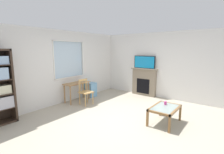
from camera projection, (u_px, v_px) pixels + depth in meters
name	position (u px, v px, depth m)	size (l,w,h in m)	color
ground	(119.00, 119.00, 4.63)	(6.52, 6.07, 0.02)	#B2A893
wall_back_with_window	(61.00, 68.00, 5.92)	(5.52, 0.15, 2.61)	silver
wall_right	(160.00, 65.00, 6.61)	(0.12, 5.27, 2.61)	silver
desk_under_window	(77.00, 86.00, 6.12)	(0.99, 0.43, 0.72)	#A37547
wooden_chair	(85.00, 92.00, 5.79)	(0.45, 0.43, 0.90)	tan
plastic_drawer_unit	(91.00, 90.00, 6.80)	(0.35, 0.40, 0.58)	#72ADDB
fireplace	(144.00, 82.00, 6.96)	(0.26, 1.14, 1.15)	gray
tv	(144.00, 62.00, 6.81)	(0.06, 0.93, 0.52)	black
coffee_table	(165.00, 110.00, 4.30)	(0.92, 0.61, 0.45)	#8C9E99
sippy_cup	(165.00, 103.00, 4.47)	(0.07, 0.07, 0.09)	#DB3D84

